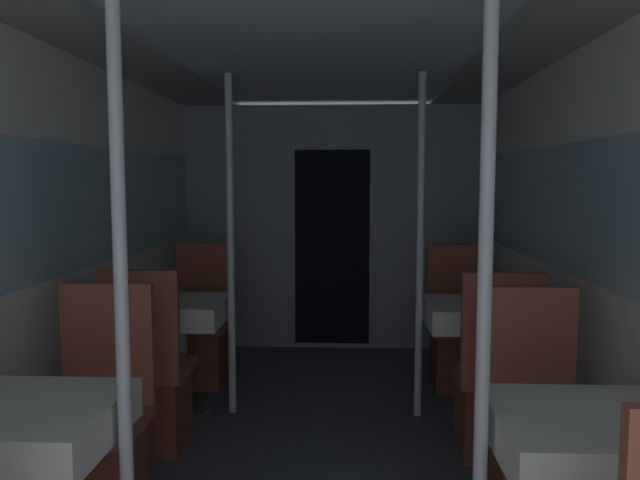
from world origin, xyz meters
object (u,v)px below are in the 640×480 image
(dining_table_right_0, at_px, (588,452))
(chair_right_near_1, at_px, (494,400))
(dining_table_left_1, at_px, (178,319))
(chair_left_far_1, at_px, (200,342))
(dining_table_left_0, at_px, (26,440))
(dining_table_right_1, at_px, (474,322))
(support_pole_right_0, at_px, (484,309))
(chair_right_far_1, at_px, (458,345))
(chair_left_near_1, at_px, (151,394))
(chair_right_far_0, at_px, (534,461))
(chair_left_far_0, at_px, (96,452))
(support_pole_right_1, at_px, (420,248))
(support_pole_left_0, at_px, (122,306))
(support_pole_left_1, at_px, (231,247))

(dining_table_right_0, bearing_deg, chair_right_near_1, 90.00)
(dining_table_left_1, distance_m, chair_left_far_1, 0.62)
(dining_table_left_0, height_order, dining_table_right_1, same)
(dining_table_left_0, bearing_deg, dining_table_right_0, 0.00)
(dining_table_left_1, xyz_separation_m, support_pole_right_0, (1.49, -1.82, 0.45))
(chair_right_near_1, xyz_separation_m, chair_right_far_1, (0.00, 1.10, 0.00))
(chair_left_near_1, distance_m, chair_right_far_0, 1.96)
(dining_table_left_0, xyz_separation_m, chair_left_far_0, (-0.00, 0.55, -0.29))
(chair_right_far_0, xyz_separation_m, support_pole_right_1, (-0.34, 1.27, 0.74))
(dining_table_left_1, distance_m, chair_right_near_1, 1.93)
(dining_table_right_1, relative_size, chair_right_far_1, 0.71)
(chair_right_far_0, bearing_deg, chair_left_far_0, 0.00)
(dining_table_left_1, distance_m, chair_right_far_1, 1.93)
(chair_left_near_1, relative_size, chair_right_far_1, 1.00)
(chair_left_far_1, distance_m, support_pole_right_0, 2.89)
(dining_table_right_0, bearing_deg, chair_left_far_0, 163.29)
(chair_left_far_1, relative_size, chair_right_far_0, 1.00)
(support_pole_left_0, height_order, chair_left_near_1, support_pole_left_0)
(dining_table_right_0, bearing_deg, support_pole_left_1, 129.28)
(support_pole_right_1, bearing_deg, support_pole_left_1, 180.00)
(chair_left_far_0, bearing_deg, dining_table_left_1, -90.00)
(chair_left_far_0, bearing_deg, dining_table_left_0, 90.00)
(chair_right_near_1, bearing_deg, support_pole_left_1, 159.80)
(chair_right_far_1, bearing_deg, chair_right_far_0, 90.00)
(dining_table_left_1, distance_m, chair_right_far_0, 2.24)
(support_pole_left_1, bearing_deg, chair_left_far_0, -104.79)
(support_pole_left_1, distance_m, dining_table_right_0, 2.40)
(chair_right_near_1, bearing_deg, dining_table_left_1, 163.29)
(support_pole_left_1, bearing_deg, dining_table_right_0, -50.72)
(support_pole_left_0, height_order, dining_table_right_0, support_pole_left_0)
(dining_table_left_0, bearing_deg, chair_left_far_0, 90.00)
(support_pole_right_0, bearing_deg, chair_left_near_1, 139.48)
(chair_left_near_1, xyz_separation_m, support_pole_right_1, (1.49, 0.55, 0.74))
(dining_table_right_0, bearing_deg, support_pole_left_0, 180.00)
(support_pole_left_1, distance_m, chair_right_near_1, 1.75)
(support_pole_right_0, relative_size, chair_right_near_1, 2.09)
(chair_left_far_0, distance_m, dining_table_right_0, 1.93)
(chair_right_near_1, bearing_deg, support_pole_left_0, -139.48)
(dining_table_left_0, xyz_separation_m, support_pole_left_1, (0.34, 1.82, 0.45))
(support_pole_left_0, bearing_deg, support_pole_right_1, 57.65)
(support_pole_left_0, bearing_deg, chair_left_far_0, 121.51)
(chair_right_near_1, bearing_deg, support_pole_right_1, 121.51)
(chair_left_near_1, bearing_deg, chair_left_far_0, -90.00)
(dining_table_left_0, bearing_deg, support_pole_left_1, 79.55)
(chair_right_near_1, relative_size, chair_right_far_1, 1.00)
(dining_table_left_0, relative_size, dining_table_left_1, 1.00)
(dining_table_right_0, relative_size, chair_right_near_1, 0.71)
(dining_table_left_0, relative_size, dining_table_right_0, 1.00)
(chair_right_far_0, bearing_deg, chair_left_far_1, -44.93)
(support_pole_left_1, xyz_separation_m, chair_right_far_1, (1.49, 0.55, -0.74))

